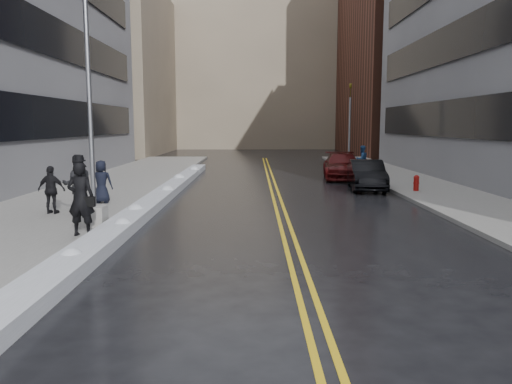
{
  "coord_description": "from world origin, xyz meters",
  "views": [
    {
      "loc": [
        1.52,
        -12.81,
        3.17
      ],
      "look_at": [
        1.57,
        1.04,
        1.3
      ],
      "focal_mm": 35.0,
      "sensor_mm": 36.0,
      "label": 1
    }
  ],
  "objects_px": {
    "fire_hydrant": "(416,182)",
    "pedestrian_east": "(362,159)",
    "traffic_signal": "(350,122)",
    "car_maroon": "(342,166)",
    "lamppost": "(92,146)",
    "pedestrian_b": "(78,185)",
    "pedestrian_fedora": "(81,199)",
    "pedestrian_c": "(101,182)",
    "car_black": "(366,175)",
    "pedestrian_d": "(52,190)"
  },
  "relations": [
    {
      "from": "pedestrian_fedora",
      "to": "car_maroon",
      "type": "xyz_separation_m",
      "value": [
        9.92,
        15.98,
        -0.41
      ]
    },
    {
      "from": "pedestrian_fedora",
      "to": "pedestrian_east",
      "type": "xyz_separation_m",
      "value": [
        11.45,
        17.7,
        -0.15
      ]
    },
    {
      "from": "lamppost",
      "to": "pedestrian_east",
      "type": "distance_m",
      "value": 20.05
    },
    {
      "from": "pedestrian_c",
      "to": "car_maroon",
      "type": "bearing_deg",
      "value": -139.05
    },
    {
      "from": "fire_hydrant",
      "to": "pedestrian_fedora",
      "type": "distance_m",
      "value": 15.4
    },
    {
      "from": "pedestrian_b",
      "to": "pedestrian_east",
      "type": "relative_size",
      "value": 1.16
    },
    {
      "from": "fire_hydrant",
      "to": "traffic_signal",
      "type": "xyz_separation_m",
      "value": [
        -0.5,
        14.0,
        2.85
      ]
    },
    {
      "from": "car_black",
      "to": "pedestrian_east",
      "type": "bearing_deg",
      "value": 85.14
    },
    {
      "from": "lamppost",
      "to": "car_maroon",
      "type": "height_order",
      "value": "lamppost"
    },
    {
      "from": "traffic_signal",
      "to": "pedestrian_d",
      "type": "height_order",
      "value": "traffic_signal"
    },
    {
      "from": "traffic_signal",
      "to": "pedestrian_b",
      "type": "distance_m",
      "value": 23.99
    },
    {
      "from": "lamppost",
      "to": "traffic_signal",
      "type": "distance_m",
      "value": 24.98
    },
    {
      "from": "pedestrian_b",
      "to": "pedestrian_d",
      "type": "xyz_separation_m",
      "value": [
        -0.94,
        0.11,
        -0.19
      ]
    },
    {
      "from": "fire_hydrant",
      "to": "car_black",
      "type": "relative_size",
      "value": 0.16
    },
    {
      "from": "traffic_signal",
      "to": "pedestrian_c",
      "type": "height_order",
      "value": "traffic_signal"
    },
    {
      "from": "fire_hydrant",
      "to": "traffic_signal",
      "type": "distance_m",
      "value": 14.3
    },
    {
      "from": "lamppost",
      "to": "traffic_signal",
      "type": "relative_size",
      "value": 1.27
    },
    {
      "from": "fire_hydrant",
      "to": "car_black",
      "type": "distance_m",
      "value": 2.46
    },
    {
      "from": "pedestrian_fedora",
      "to": "traffic_signal",
      "type": "bearing_deg",
      "value": -112.16
    },
    {
      "from": "pedestrian_d",
      "to": "pedestrian_fedora",
      "type": "bearing_deg",
      "value": 129.53
    },
    {
      "from": "pedestrian_b",
      "to": "pedestrian_d",
      "type": "bearing_deg",
      "value": -25.82
    },
    {
      "from": "traffic_signal",
      "to": "pedestrian_fedora",
      "type": "relative_size",
      "value": 2.93
    },
    {
      "from": "traffic_signal",
      "to": "pedestrian_east",
      "type": "bearing_deg",
      "value": -92.51
    },
    {
      "from": "pedestrian_c",
      "to": "car_maroon",
      "type": "relative_size",
      "value": 0.32
    },
    {
      "from": "pedestrian_east",
      "to": "pedestrian_c",
      "type": "bearing_deg",
      "value": 18.07
    },
    {
      "from": "pedestrian_d",
      "to": "fire_hydrant",
      "type": "bearing_deg",
      "value": -150.59
    },
    {
      "from": "pedestrian_fedora",
      "to": "pedestrian_d",
      "type": "relative_size",
      "value": 1.25
    },
    {
      "from": "car_black",
      "to": "pedestrian_c",
      "type": "bearing_deg",
      "value": -150.7
    },
    {
      "from": "lamppost",
      "to": "pedestrian_b",
      "type": "distance_m",
      "value": 2.63
    },
    {
      "from": "car_maroon",
      "to": "car_black",
      "type": "bearing_deg",
      "value": -80.65
    },
    {
      "from": "pedestrian_east",
      "to": "car_black",
      "type": "xyz_separation_m",
      "value": [
        -1.23,
        -6.87,
        -0.29
      ]
    },
    {
      "from": "lamppost",
      "to": "pedestrian_east",
      "type": "height_order",
      "value": "lamppost"
    },
    {
      "from": "fire_hydrant",
      "to": "lamppost",
      "type": "bearing_deg",
      "value": -146.96
    },
    {
      "from": "fire_hydrant",
      "to": "pedestrian_east",
      "type": "relative_size",
      "value": 0.42
    },
    {
      "from": "fire_hydrant",
      "to": "pedestrian_east",
      "type": "distance_m",
      "value": 8.37
    },
    {
      "from": "pedestrian_fedora",
      "to": "pedestrian_east",
      "type": "distance_m",
      "value": 21.09
    },
    {
      "from": "pedestrian_fedora",
      "to": "car_black",
      "type": "height_order",
      "value": "pedestrian_fedora"
    },
    {
      "from": "traffic_signal",
      "to": "car_maroon",
      "type": "bearing_deg",
      "value": -103.54
    },
    {
      "from": "lamppost",
      "to": "pedestrian_fedora",
      "type": "bearing_deg",
      "value": -85.87
    },
    {
      "from": "lamppost",
      "to": "pedestrian_d",
      "type": "height_order",
      "value": "lamppost"
    },
    {
      "from": "pedestrian_east",
      "to": "car_maroon",
      "type": "xyz_separation_m",
      "value": [
        -1.54,
        -1.73,
        -0.26
      ]
    },
    {
      "from": "traffic_signal",
      "to": "car_black",
      "type": "distance_m",
      "value": 12.91
    },
    {
      "from": "fire_hydrant",
      "to": "car_black",
      "type": "height_order",
      "value": "car_black"
    },
    {
      "from": "traffic_signal",
      "to": "car_maroon",
      "type": "relative_size",
      "value": 1.14
    },
    {
      "from": "fire_hydrant",
      "to": "pedestrian_fedora",
      "type": "height_order",
      "value": "pedestrian_fedora"
    },
    {
      "from": "pedestrian_east",
      "to": "car_black",
      "type": "distance_m",
      "value": 6.99
    },
    {
      "from": "pedestrian_b",
      "to": "fire_hydrant",
      "type": "bearing_deg",
      "value": -174.98
    },
    {
      "from": "pedestrian_b",
      "to": "car_maroon",
      "type": "relative_size",
      "value": 0.39
    },
    {
      "from": "traffic_signal",
      "to": "pedestrian_east",
      "type": "xyz_separation_m",
      "value": [
        -0.25,
        -5.68,
        -2.38
      ]
    },
    {
      "from": "pedestrian_d",
      "to": "car_maroon",
      "type": "height_order",
      "value": "pedestrian_d"
    }
  ]
}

